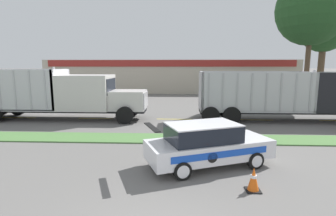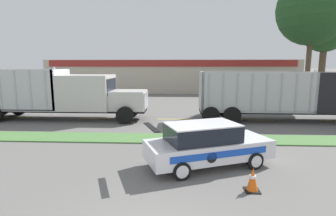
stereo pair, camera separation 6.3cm
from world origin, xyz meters
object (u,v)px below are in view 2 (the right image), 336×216
at_px(dump_truck_lead, 315,96).
at_px(rally_car, 207,144).
at_px(traffic_cone, 253,180).
at_px(dump_truck_trail, 74,96).

xyz_separation_m(dump_truck_lead, rally_car, (-7.68, -8.00, -0.82)).
relative_size(dump_truck_lead, traffic_cone, 17.67).
bearing_deg(dump_truck_trail, rally_car, -44.41).
bearing_deg(traffic_cone, rally_car, 121.39).
xyz_separation_m(rally_car, traffic_cone, (1.15, -1.89, -0.46)).
distance_m(dump_truck_lead, traffic_cone, 11.92).
distance_m(dump_truck_lead, dump_truck_trail, 15.77).
distance_m(rally_car, traffic_cone, 2.26).
bearing_deg(dump_truck_lead, traffic_cone, -123.42).
height_order(dump_truck_trail, rally_car, dump_truck_trail).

